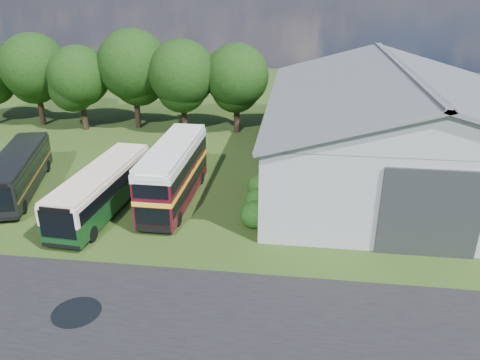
# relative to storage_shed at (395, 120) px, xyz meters

# --- Properties ---
(ground) EXTENTS (120.00, 120.00, 0.00)m
(ground) POSITION_rel_storage_shed_xyz_m (-15.00, -15.98, -4.17)
(ground) COLOR #263D13
(ground) RESTS_ON ground
(asphalt_road) EXTENTS (60.00, 8.00, 0.02)m
(asphalt_road) POSITION_rel_storage_shed_xyz_m (-12.00, -18.98, -4.17)
(asphalt_road) COLOR black
(asphalt_road) RESTS_ON ground
(puddle) EXTENTS (2.20, 2.20, 0.01)m
(puddle) POSITION_rel_storage_shed_xyz_m (-16.50, -18.98, -4.17)
(puddle) COLOR black
(puddle) RESTS_ON ground
(storage_shed) EXTENTS (18.80, 24.80, 8.15)m
(storage_shed) POSITION_rel_storage_shed_xyz_m (0.00, 0.00, 0.00)
(storage_shed) COLOR gray
(storage_shed) RESTS_ON ground
(tree_left_a) EXTENTS (6.46, 6.46, 9.12)m
(tree_left_a) POSITION_rel_storage_shed_xyz_m (-33.00, 8.52, 1.71)
(tree_left_a) COLOR black
(tree_left_a) RESTS_ON ground
(tree_left_b) EXTENTS (5.78, 5.78, 8.16)m
(tree_left_b) POSITION_rel_storage_shed_xyz_m (-28.00, 7.52, 1.09)
(tree_left_b) COLOR black
(tree_left_b) RESTS_ON ground
(tree_mid) EXTENTS (6.80, 6.80, 9.60)m
(tree_mid) POSITION_rel_storage_shed_xyz_m (-23.00, 8.82, 2.02)
(tree_mid) COLOR black
(tree_mid) RESTS_ON ground
(tree_right_a) EXTENTS (6.26, 6.26, 8.83)m
(tree_right_a) POSITION_rel_storage_shed_xyz_m (-18.00, 7.82, 1.52)
(tree_right_a) COLOR black
(tree_right_a) RESTS_ON ground
(tree_right_b) EXTENTS (5.98, 5.98, 8.45)m
(tree_right_b) POSITION_rel_storage_shed_xyz_m (-13.00, 8.62, 1.27)
(tree_right_b) COLOR black
(tree_right_b) RESTS_ON ground
(shrub_front) EXTENTS (1.70, 1.70, 1.70)m
(shrub_front) POSITION_rel_storage_shed_xyz_m (-9.40, -9.98, -4.17)
(shrub_front) COLOR #194714
(shrub_front) RESTS_ON ground
(shrub_mid) EXTENTS (1.60, 1.60, 1.60)m
(shrub_mid) POSITION_rel_storage_shed_xyz_m (-9.40, -7.98, -4.17)
(shrub_mid) COLOR #194714
(shrub_mid) RESTS_ON ground
(shrub_back) EXTENTS (1.80, 1.80, 1.80)m
(shrub_back) POSITION_rel_storage_shed_xyz_m (-9.40, -5.98, -4.17)
(shrub_back) COLOR #194714
(shrub_back) RESTS_ON ground
(bus_green_single) EXTENTS (3.07, 10.50, 2.86)m
(bus_green_single) POSITION_rel_storage_shed_xyz_m (-19.18, -9.22, -2.64)
(bus_green_single) COLOR black
(bus_green_single) RESTS_ON ground
(bus_maroon_double) EXTENTS (2.54, 9.44, 4.05)m
(bus_maroon_double) POSITION_rel_storage_shed_xyz_m (-14.99, -7.31, -2.15)
(bus_maroon_double) COLOR black
(bus_maroon_double) RESTS_ON ground
(bus_dark_single) EXTENTS (5.16, 10.37, 2.79)m
(bus_dark_single) POSITION_rel_storage_shed_xyz_m (-26.14, -7.11, -2.68)
(bus_dark_single) COLOR black
(bus_dark_single) RESTS_ON ground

